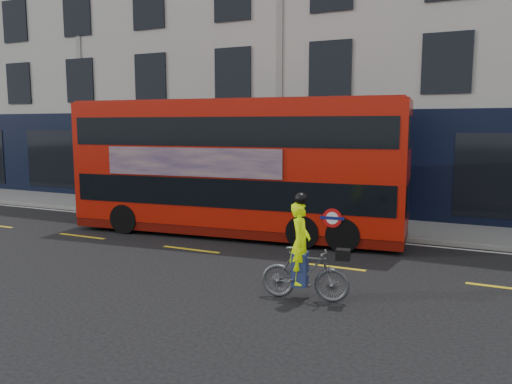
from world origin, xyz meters
The scene contains 8 objects.
ground centered at (0.00, 0.00, 0.00)m, with size 120.00×120.00×0.00m, color black.
pavement centered at (0.00, 6.50, 0.06)m, with size 60.00×3.00×0.12m, color slate.
kerb centered at (0.00, 5.00, 0.07)m, with size 60.00×0.12×0.13m, color gray.
building_terrace centered at (0.00, 12.94, 7.49)m, with size 50.00×10.07×15.00m.
road_edge_line centered at (0.00, 4.70, 0.00)m, with size 58.00×0.10×0.01m, color silver.
lane_dashes centered at (0.00, 1.50, 0.00)m, with size 58.00×0.12×0.01m, color gold, non-canonical shape.
bus centered at (0.28, 3.80, 2.16)m, with size 10.64×3.31×4.22m.
cyclist centered at (4.19, -0.98, 0.72)m, with size 1.83×0.74×2.16m.
Camera 1 is at (7.34, -10.09, 3.47)m, focal length 35.00 mm.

